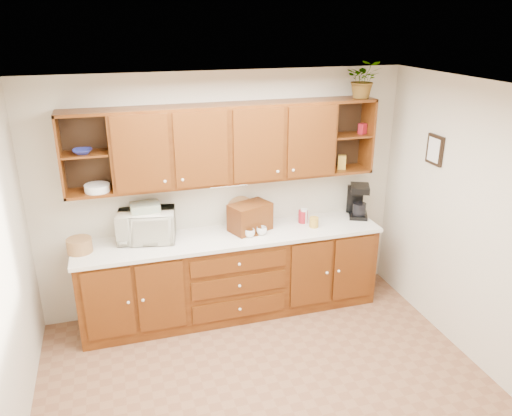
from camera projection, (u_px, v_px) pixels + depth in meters
floor at (273, 399)px, 4.32m from camera, size 4.00×4.00×0.00m
ceiling at (278, 95)px, 3.38m from camera, size 4.00×4.00×0.00m
back_wall at (224, 193)px, 5.42m from camera, size 4.00×0.00×4.00m
right_wall at (491, 235)px, 4.38m from camera, size 0.00×3.50×3.50m
base_cabinets at (232, 275)px, 5.45m from camera, size 3.20×0.60×0.90m
countertop at (231, 237)px, 5.28m from camera, size 3.24×0.64×0.04m
upper_cabinets at (227, 143)px, 5.06m from camera, size 3.20×0.33×0.80m
undercabinet_light at (228, 185)px, 5.16m from camera, size 0.40×0.05×0.02m
framed_picture at (435, 150)px, 4.99m from camera, size 0.03×0.24×0.30m
wicker_basket at (79, 245)px, 4.86m from camera, size 0.31×0.31×0.14m
microwave at (146, 226)px, 5.10m from camera, size 0.63×0.48×0.32m
towel_stack at (145, 207)px, 5.03m from camera, size 0.30×0.22×0.09m
wine_bottle at (153, 231)px, 5.02m from camera, size 0.08×0.08×0.28m
woven_tray at (241, 224)px, 5.52m from camera, size 0.34×0.14×0.33m
bread_box at (250, 217)px, 5.33m from camera, size 0.50×0.41×0.30m
mug_tree at (254, 230)px, 5.26m from camera, size 0.28×0.27×0.30m
canister_red at (303, 216)px, 5.56m from camera, size 0.13×0.13×0.14m
canister_white at (304, 216)px, 5.55m from camera, size 0.08×0.08×0.16m
canister_yellow at (314, 222)px, 5.45m from camera, size 0.12×0.12×0.11m
coffee_maker at (358, 201)px, 5.70m from camera, size 0.29×0.33×0.38m
bowl_stack at (82, 151)px, 4.64m from camera, size 0.19×0.19×0.04m
plate_stack at (97, 188)px, 4.80m from camera, size 0.30×0.30×0.07m
pantry_box_yellow at (342, 162)px, 5.49m from camera, size 0.11×0.10×0.15m
pantry_box_red at (362, 129)px, 5.42m from camera, size 0.10×0.09×0.11m
potted_plant at (364, 79)px, 5.19m from camera, size 0.45×0.43×0.39m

